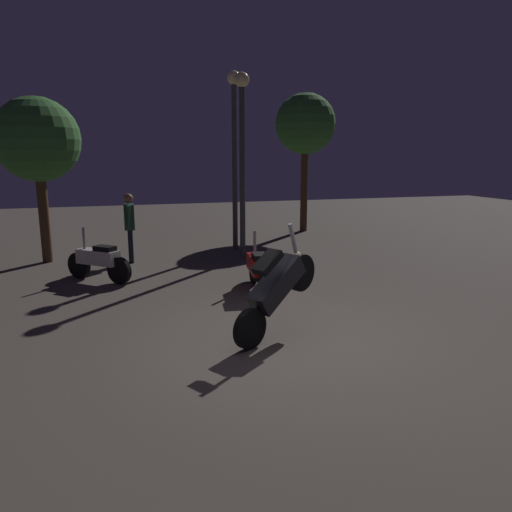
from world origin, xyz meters
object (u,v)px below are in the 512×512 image
object	(u,v)px
motorcycle_white_parked_left	(98,260)
motorcycle_red_parked_right	(258,268)
motorcycle_black_foreground	(276,288)
streetlamp_far	(234,138)
person_rider_beside	(130,222)
streetlamp_near	(242,141)

from	to	relation	value
motorcycle_white_parked_left	motorcycle_red_parked_right	world-z (taller)	same
motorcycle_black_foreground	streetlamp_far	xyz separation A→B (m)	(1.13, 6.63, 2.28)
person_rider_beside	streetlamp_far	bearing A→B (deg)	-159.53
streetlamp_far	streetlamp_near	bearing A→B (deg)	-95.78
motorcycle_black_foreground	person_rider_beside	world-z (taller)	person_rider_beside
motorcycle_red_parked_right	streetlamp_far	bearing A→B (deg)	-0.74
motorcycle_white_parked_left	streetlamp_near	world-z (taller)	streetlamp_near
motorcycle_white_parked_left	streetlamp_near	xyz separation A→B (m)	(3.47, 1.33, 2.46)
motorcycle_black_foreground	motorcycle_white_parked_left	world-z (taller)	motorcycle_black_foreground
motorcycle_black_foreground	person_rider_beside	xyz separation A→B (m)	(-1.74, 5.72, 0.26)
motorcycle_white_parked_left	motorcycle_red_parked_right	xyz separation A→B (m)	(2.95, -1.61, 0.00)
motorcycle_white_parked_left	streetlamp_far	distance (m)	5.10
motorcycle_white_parked_left	motorcycle_red_parked_right	size ratio (longest dim) A/B	0.77
motorcycle_black_foreground	streetlamp_near	world-z (taller)	streetlamp_near
motorcycle_black_foreground	motorcycle_white_parked_left	xyz separation A→B (m)	(-2.47, 4.09, -0.31)
motorcycle_black_foreground	streetlamp_near	size ratio (longest dim) A/B	0.36
motorcycle_red_parked_right	streetlamp_far	world-z (taller)	streetlamp_far
motorcycle_black_foreground	motorcycle_red_parked_right	bearing A→B (deg)	48.67
streetlamp_near	motorcycle_red_parked_right	bearing A→B (deg)	-99.96
person_rider_beside	streetlamp_near	world-z (taller)	streetlamp_near
motorcycle_red_parked_right	motorcycle_black_foreground	bearing A→B (deg)	176.87
motorcycle_white_parked_left	person_rider_beside	distance (m)	1.87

